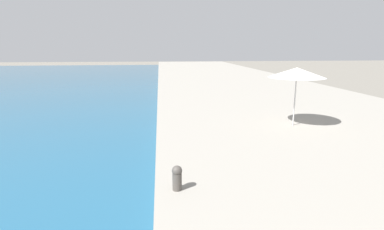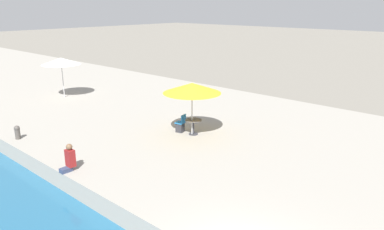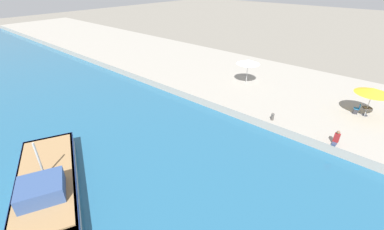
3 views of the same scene
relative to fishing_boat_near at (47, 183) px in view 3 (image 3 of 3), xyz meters
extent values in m
cube|color=gray|center=(22.97, 17.20, -0.34)|extent=(16.00, 90.00, 0.78)
cube|color=silver|center=(0.06, 0.14, -0.19)|extent=(6.76, 9.76, 0.99)
cube|color=navy|center=(0.06, 0.14, 0.17)|extent=(6.85, 9.87, 0.25)
cube|color=#99754C|center=(0.06, 0.14, 0.35)|extent=(6.22, 8.98, 0.10)
cube|color=#334C7F|center=(-0.61, -1.34, 0.84)|extent=(2.88, 2.78, 0.89)
cylinder|color=#B7B2A8|center=(0.06, 0.14, 1.58)|extent=(0.12, 0.12, 2.37)
cylinder|color=#B7B7B7|center=(21.44, -12.38, 1.17)|extent=(0.06, 0.06, 2.23)
cone|color=yellow|center=(21.44, -12.38, 2.37)|extent=(2.75, 2.75, 0.48)
cylinder|color=#B7B7B7|center=(21.30, -0.80, 1.24)|extent=(0.06, 0.06, 2.38)
cone|color=white|center=(21.30, -0.80, 2.51)|extent=(2.54, 2.54, 0.44)
cylinder|color=#333338|center=(21.54, -12.38, 0.07)|extent=(0.44, 0.44, 0.04)
cylinder|color=#333338|center=(21.54, -12.38, 0.40)|extent=(0.08, 0.08, 0.70)
cylinder|color=#4C4742|center=(21.54, -12.38, 0.77)|extent=(0.80, 0.80, 0.04)
cube|color=#2D2D33|center=(21.37, -11.65, 0.28)|extent=(0.41, 0.41, 0.45)
cube|color=#1E66A3|center=(21.37, -11.65, 0.53)|extent=(0.48, 0.48, 0.06)
cube|color=#1E66A3|center=(21.42, -11.85, 0.76)|extent=(0.40, 0.15, 0.40)
cube|color=#333D5B|center=(15.16, -11.64, 0.13)|extent=(0.44, 0.28, 0.16)
cube|color=maroon|center=(15.39, -11.64, 0.54)|extent=(0.26, 0.36, 0.66)
sphere|color=brown|center=(15.39, -11.64, 0.99)|extent=(0.24, 0.24, 0.24)
cylinder|color=#4C4742|center=(15.54, -6.70, 0.28)|extent=(0.24, 0.24, 0.45)
sphere|color=#4C4742|center=(15.54, -6.70, 0.57)|extent=(0.26, 0.26, 0.26)
camera|label=1|loc=(15.17, -13.75, 3.62)|focal=28.00mm
camera|label=2|loc=(8.77, -23.84, 6.12)|focal=35.00mm
camera|label=3|loc=(-2.86, -13.85, 10.80)|focal=24.00mm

